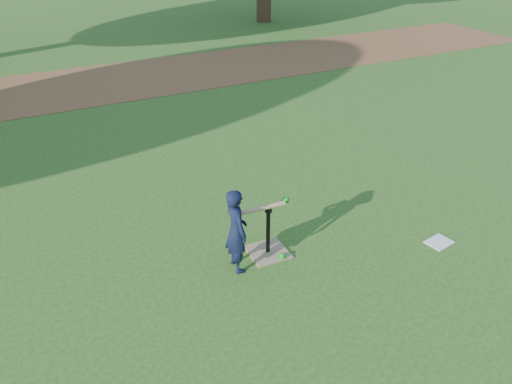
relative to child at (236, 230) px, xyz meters
name	(u,v)px	position (x,y,z in m)	size (l,w,h in m)	color
ground	(245,274)	(0.03, -0.15, -0.49)	(80.00, 80.00, 0.00)	#285116
dirt_strip	(100,83)	(0.03, 7.35, -0.48)	(24.00, 3.00, 0.01)	brown
child	(236,230)	(0.00, 0.00, 0.00)	(0.35, 0.23, 0.97)	black
wiffle_ball_ground	(282,256)	(0.52, -0.10, -0.45)	(0.08, 0.08, 0.08)	#0D9616
clipboard	(439,242)	(2.33, -0.66, -0.48)	(0.30, 0.23, 0.01)	silver
batting_tee	(268,245)	(0.42, 0.08, -0.38)	(0.44, 0.44, 0.61)	#937D5D
swing_action	(263,208)	(0.35, 0.06, 0.15)	(0.73, 0.16, 0.08)	tan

